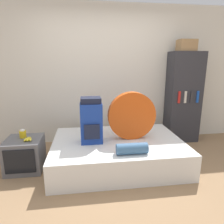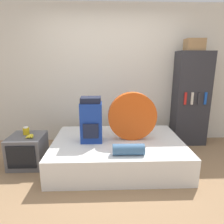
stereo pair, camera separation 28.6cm
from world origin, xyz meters
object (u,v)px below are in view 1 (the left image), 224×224
(backpack, at_px, (91,121))
(canister, at_px, (23,134))
(tent_bag, at_px, (132,116))
(bookshelf, at_px, (183,98))
(sleeping_roll, at_px, (132,149))
(television, at_px, (25,154))
(cardboard_box, at_px, (187,45))

(backpack, xyz_separation_m, canister, (-1.01, 0.08, -0.18))
(backpack, height_order, tent_bag, tent_bag)
(canister, bearing_deg, bookshelf, 14.42)
(tent_bag, bearing_deg, canister, 179.12)
(tent_bag, distance_m, sleeping_roll, 0.62)
(television, height_order, cardboard_box, cardboard_box)
(sleeping_roll, xyz_separation_m, television, (-1.50, 0.49, -0.22))
(sleeping_roll, relative_size, canister, 3.41)
(sleeping_roll, distance_m, television, 1.59)
(tent_bag, distance_m, bookshelf, 1.43)
(canister, relative_size, bookshelf, 0.07)
(backpack, height_order, canister, backpack)
(tent_bag, xyz_separation_m, television, (-1.61, -0.05, -0.52))
(sleeping_roll, height_order, cardboard_box, cardboard_box)
(television, relative_size, bookshelf, 0.29)
(tent_bag, bearing_deg, backpack, -174.64)
(backpack, height_order, sleeping_roll, backpack)
(sleeping_roll, bearing_deg, cardboard_box, 44.43)
(bookshelf, bearing_deg, cardboard_box, -141.57)
(television, xyz_separation_m, canister, (-0.02, 0.07, 0.29))
(television, distance_m, canister, 0.30)
(canister, xyz_separation_m, cardboard_box, (2.80, 0.70, 1.32))
(bookshelf, bearing_deg, canister, -165.58)
(backpack, bearing_deg, tent_bag, 5.36)
(backpack, xyz_separation_m, tent_bag, (0.62, 0.06, 0.04))
(tent_bag, height_order, cardboard_box, cardboard_box)
(backpack, height_order, television, backpack)
(backpack, distance_m, sleeping_roll, 0.74)
(canister, xyz_separation_m, bookshelf, (2.84, 0.73, 0.34))
(sleeping_roll, bearing_deg, television, 161.84)
(tent_bag, distance_m, cardboard_box, 1.76)
(tent_bag, relative_size, television, 1.45)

